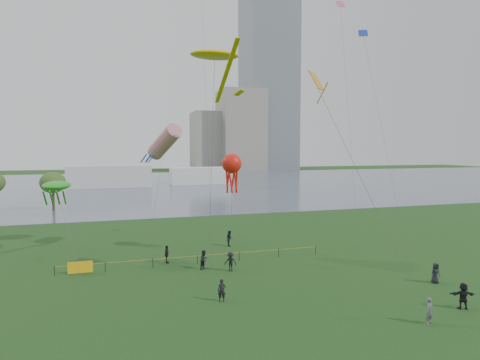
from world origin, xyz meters
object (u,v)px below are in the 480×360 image
object	(u,v)px
kite_octopus	(232,165)
kite_flyer	(430,311)
fence	(128,263)
kite_stingray	(215,56)

from	to	relation	value
kite_octopus	kite_flyer	bearing A→B (deg)	-50.95
kite_octopus	fence	bearing A→B (deg)	-147.33
fence	kite_octopus	world-z (taller)	kite_octopus
fence	kite_flyer	distance (m)	23.79
fence	kite_flyer	world-z (taller)	kite_flyer
kite_flyer	kite_stingray	distance (m)	27.04
fence	kite_octopus	xyz separation A→B (m)	(10.10, 2.51, 8.41)
fence	kite_flyer	bearing A→B (deg)	-43.89
kite_stingray	kite_octopus	size ratio (longest dim) A/B	1.94
kite_flyer	kite_octopus	world-z (taller)	kite_octopus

